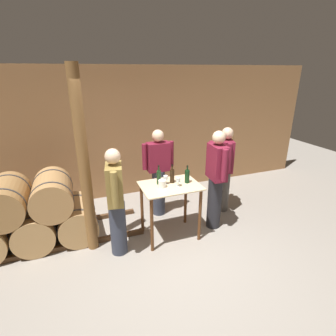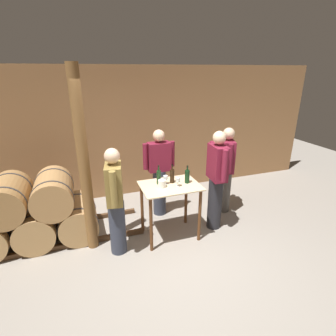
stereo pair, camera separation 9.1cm
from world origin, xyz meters
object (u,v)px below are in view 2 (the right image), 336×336
at_px(wine_bottle_far_left, 159,177).
at_px(person_host, 159,171).
at_px(wine_bottle_left, 172,176).
at_px(wine_glass_near_left, 166,178).
at_px(wine_glass_near_center, 178,180).
at_px(wooden_post, 84,165).
at_px(person_visitor_near_door, 226,169).
at_px(person_visitor_bearded, 216,179).
at_px(wine_bottle_center, 187,176).
at_px(ice_bucket, 162,184).
at_px(person_visitor_with_scarf, 115,201).

bearing_deg(wine_bottle_far_left, person_host, 72.01).
bearing_deg(wine_bottle_left, wine_glass_near_left, -170.82).
xyz_separation_m(wine_bottle_left, wine_glass_near_center, (0.03, -0.16, -0.02)).
xyz_separation_m(wine_glass_near_center, person_host, (-0.04, 0.83, -0.16)).
xyz_separation_m(wooden_post, person_visitor_near_door, (2.51, 0.32, -0.48)).
bearing_deg(wine_bottle_far_left, wine_glass_near_left, -22.98).
distance_m(wine_bottle_far_left, person_visitor_bearded, 0.98).
xyz_separation_m(wine_bottle_center, person_visitor_near_door, (0.99, 0.46, -0.16)).
bearing_deg(ice_bucket, wooden_post, 171.63).
relative_size(wine_bottle_far_left, wine_glass_near_left, 2.19).
relative_size(wine_bottle_far_left, wine_bottle_center, 1.07).
xyz_separation_m(wine_bottle_center, wine_glass_near_left, (-0.34, 0.07, -0.01)).
bearing_deg(person_visitor_bearded, wine_glass_near_left, 175.23).
height_order(wine_glass_near_center, person_visitor_bearded, person_visitor_bearded).
distance_m(wooden_post, wine_bottle_far_left, 1.13).
bearing_deg(wooden_post, wine_bottle_far_left, -1.59).
relative_size(wine_bottle_far_left, person_host, 0.19).
bearing_deg(wine_bottle_left, person_visitor_bearded, -6.93).
relative_size(wine_bottle_center, ice_bucket, 2.49).
height_order(wine_glass_near_left, person_visitor_bearded, person_visitor_bearded).
height_order(wooden_post, person_visitor_bearded, wooden_post).
relative_size(wine_bottle_far_left, ice_bucket, 2.66).
relative_size(wooden_post, person_host, 1.65).
relative_size(person_visitor_with_scarf, person_visitor_near_door, 0.99).
distance_m(wine_bottle_far_left, person_visitor_near_door, 1.47).
relative_size(wine_bottle_far_left, wine_bottle_left, 1.02).
distance_m(wine_bottle_far_left, person_host, 0.70).
bearing_deg(wine_bottle_far_left, wine_glass_near_center, -36.73).
bearing_deg(person_host, person_visitor_with_scarf, -136.66).
xyz_separation_m(person_host, person_visitor_with_scarf, (-0.93, -0.88, -0.00)).
bearing_deg(person_visitor_near_door, wine_bottle_far_left, -166.32).
height_order(wooden_post, ice_bucket, wooden_post).
height_order(wooden_post, wine_glass_near_left, wooden_post).
bearing_deg(wine_bottle_left, wine_bottle_far_left, 173.94).
relative_size(wine_bottle_left, wine_bottle_center, 1.05).
bearing_deg(wine_bottle_center, ice_bucket, -177.39).
height_order(wine_glass_near_center, ice_bucket, wine_glass_near_center).
bearing_deg(person_visitor_near_door, wooden_post, -172.82).
distance_m(ice_bucket, person_visitor_bearded, 0.96).
height_order(person_host, person_visitor_with_scarf, person_host).
bearing_deg(person_visitor_with_scarf, ice_bucket, 7.85).
bearing_deg(person_visitor_near_door, person_host, 166.08).
distance_m(wine_bottle_left, ice_bucket, 0.24).
relative_size(wooden_post, person_visitor_near_door, 1.64).
height_order(wine_glass_near_left, person_host, person_host).
relative_size(wine_glass_near_center, person_visitor_near_door, 0.09).
bearing_deg(ice_bucket, wine_glass_near_center, -12.83).
bearing_deg(person_visitor_with_scarf, wooden_post, 144.42).
xyz_separation_m(wooden_post, person_visitor_bearded, (2.05, -0.14, -0.44)).
height_order(wine_bottle_center, wine_glass_near_left, wine_bottle_center).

